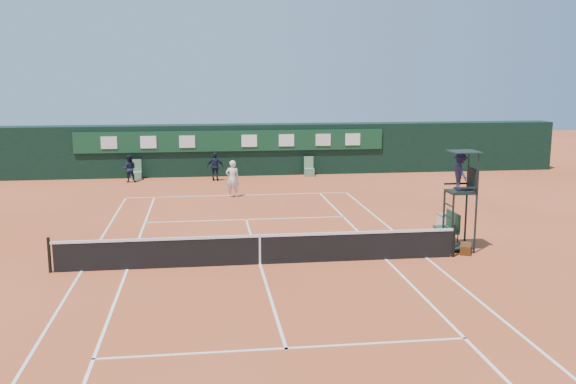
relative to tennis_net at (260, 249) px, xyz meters
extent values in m
plane|color=#C3562E|center=(0.00, 0.00, -0.51)|extent=(90.00, 90.00, 0.00)
cube|color=silver|center=(0.00, 11.88, -0.50)|extent=(11.05, 0.08, 0.01)
cube|color=white|center=(5.49, 0.00, -0.50)|extent=(0.08, 23.85, 0.01)
cube|color=silver|center=(-5.49, 0.00, -0.50)|extent=(0.08, 23.85, 0.01)
cube|color=white|center=(4.12, 0.00, -0.50)|extent=(0.08, 23.85, 0.01)
cube|color=white|center=(-4.12, 0.00, -0.50)|extent=(0.08, 23.85, 0.01)
cube|color=white|center=(0.00, 6.40, -0.50)|extent=(8.31, 0.08, 0.01)
cube|color=silver|center=(0.00, -6.40, -0.50)|extent=(8.31, 0.08, 0.01)
cube|color=silver|center=(0.00, 0.00, -0.50)|extent=(0.08, 12.88, 0.01)
cube|color=white|center=(0.00, 11.73, -0.50)|extent=(0.08, 0.30, 0.01)
cube|color=black|center=(0.00, 0.00, -0.06)|extent=(12.60, 0.04, 0.90)
cube|color=white|center=(0.00, 0.00, 0.42)|extent=(12.80, 0.06, 0.08)
cube|color=white|center=(0.00, 0.00, -0.05)|extent=(0.06, 0.05, 0.92)
cylinder|color=black|center=(6.40, 0.00, 0.04)|extent=(0.10, 0.10, 1.10)
cylinder|color=black|center=(-6.40, 0.00, 0.04)|extent=(0.10, 0.10, 1.10)
cube|color=black|center=(0.00, 18.75, 0.99)|extent=(40.00, 1.50, 3.00)
cube|color=#103D22|center=(0.00, 17.94, 1.59)|extent=(18.00, 0.10, 1.20)
cube|color=silver|center=(-7.00, 17.87, 1.59)|extent=(0.90, 0.04, 0.70)
cube|color=white|center=(-4.80, 17.87, 1.59)|extent=(0.90, 0.04, 0.70)
cube|color=silver|center=(-2.60, 17.87, 1.59)|extent=(0.90, 0.04, 0.70)
cube|color=white|center=(1.00, 17.87, 1.59)|extent=(0.90, 0.04, 0.70)
cube|color=white|center=(3.20, 17.87, 1.59)|extent=(0.90, 0.04, 0.70)
cube|color=silver|center=(5.40, 17.87, 1.59)|extent=(0.90, 0.04, 0.70)
cube|color=white|center=(7.20, 17.87, 1.59)|extent=(0.90, 0.04, 0.70)
cube|color=#5C8D6B|center=(-5.50, 17.45, -0.28)|extent=(0.55, 0.50, 0.46)
cube|color=#537F5B|center=(-5.50, 17.67, 0.29)|extent=(0.55, 0.06, 0.70)
cube|color=#568360|center=(4.50, 17.45, -0.28)|extent=(0.55, 0.50, 0.46)
cube|color=#5A8A65|center=(4.50, 17.67, 0.29)|extent=(0.55, 0.06, 0.70)
cylinder|color=black|center=(6.47, 0.34, 0.49)|extent=(0.07, 0.07, 2.00)
cylinder|color=black|center=(6.47, 1.14, 0.49)|extent=(0.07, 0.07, 2.00)
cylinder|color=black|center=(7.27, 0.34, 0.49)|extent=(0.07, 0.07, 2.00)
cylinder|color=black|center=(7.27, 1.14, 0.49)|extent=(0.07, 0.07, 2.00)
cube|color=black|center=(6.87, 0.74, 1.53)|extent=(0.85, 0.85, 0.08)
cube|color=black|center=(7.27, 0.74, 1.94)|extent=(0.06, 0.85, 0.80)
cube|color=black|center=(6.87, 0.32, 1.74)|extent=(0.85, 0.05, 0.06)
cube|color=black|center=(6.87, 1.16, 1.74)|extent=(0.85, 0.05, 0.06)
cylinder|color=black|center=(7.27, 0.34, 2.39)|extent=(0.04, 0.04, 1.00)
cylinder|color=black|center=(7.27, 1.14, 2.39)|extent=(0.04, 0.04, 1.00)
cube|color=black|center=(6.92, 0.74, 2.89)|extent=(0.95, 0.95, 0.04)
cube|color=black|center=(6.87, 0.74, -0.36)|extent=(0.80, 0.80, 0.05)
cube|color=black|center=(6.47, 0.74, -0.11)|extent=(0.04, 0.80, 0.04)
cube|color=black|center=(6.47, 0.74, 0.29)|extent=(0.04, 0.80, 0.04)
cube|color=black|center=(6.47, 0.74, 0.69)|extent=(0.04, 0.80, 0.04)
cube|color=black|center=(6.47, 0.74, 1.09)|extent=(0.04, 0.80, 0.04)
imported|color=#1C1B37|center=(6.82, 0.74, 2.21)|extent=(0.47, 0.82, 1.28)
cube|color=#19402B|center=(6.86, 1.85, -0.06)|extent=(0.55, 1.20, 0.08)
cube|color=#173923|center=(7.11, 1.85, 0.29)|extent=(0.06, 1.20, 0.60)
cylinder|color=black|center=(6.64, 1.30, -0.30)|extent=(0.04, 0.04, 0.41)
cylinder|color=black|center=(7.08, 1.30, -0.30)|extent=(0.04, 0.04, 0.41)
cylinder|color=black|center=(6.64, 2.40, -0.30)|extent=(0.04, 0.04, 0.41)
cylinder|color=black|center=(7.08, 2.40, -0.30)|extent=(0.04, 0.04, 0.41)
cube|color=black|center=(7.00, 0.41, -0.36)|extent=(0.64, 0.87, 0.30)
cube|color=silver|center=(7.53, 3.54, -0.21)|extent=(0.55, 0.55, 0.60)
cube|color=#568460|center=(7.53, 3.54, 0.11)|extent=(0.57, 0.57, 0.05)
sphere|color=gold|center=(2.21, 10.11, -0.47)|extent=(0.07, 0.07, 0.07)
imported|color=silver|center=(-0.30, 11.50, 0.40)|extent=(0.67, 0.44, 1.82)
imported|color=black|center=(-5.79, 16.67, 0.25)|extent=(0.76, 0.60, 1.53)
imported|color=black|center=(-1.03, 16.53, 0.29)|extent=(0.99, 0.54, 1.59)
camera|label=1|loc=(-1.71, -19.52, 5.43)|focal=40.00mm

